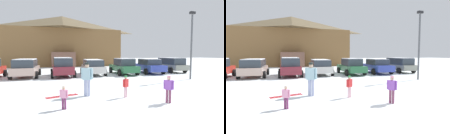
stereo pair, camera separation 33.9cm
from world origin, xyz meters
TOP-DOWN VIEW (x-y plane):
  - ground at (0.00, 0.00)m, footprint 160.00×160.00m
  - ski_lodge at (-1.81, 30.18)m, footprint 20.59×11.98m
  - parked_beige_suv at (-5.65, 13.19)m, footprint 2.28×4.26m
  - parked_maroon_van at (-2.50, 12.80)m, footprint 2.21×4.16m
  - parked_silver_wagon at (0.46, 13.17)m, footprint 2.33×4.31m
  - parked_green_coupe at (3.64, 12.79)m, footprint 2.11×4.60m
  - parked_blue_hatchback at (6.66, 12.93)m, footprint 2.40×4.89m
  - parked_grey_wagon at (9.73, 13.14)m, footprint 2.12×4.24m
  - skier_child_in_red_jacket at (0.07, 3.56)m, footprint 0.36×0.25m
  - skier_adult_in_blue_parka at (-1.64, 4.42)m, footprint 0.55×0.41m
  - skier_child_in_purple_jacket at (1.45, 2.12)m, footprint 0.30×0.36m
  - skier_child_in_pink_snowsuit at (-2.84, 2.59)m, footprint 0.30×0.21m
  - pair_of_skis at (-2.82, 4.71)m, footprint 1.60×0.71m
  - lamp_post at (7.54, 7.58)m, footprint 0.44×0.24m

SIDE VIEW (x-z plane):
  - ground at x=0.00m, z-range 0.00..0.00m
  - pair_of_skis at x=-2.82m, z-range -0.02..0.06m
  - skier_child_in_pink_snowsuit at x=-2.84m, z-range 0.06..0.95m
  - skier_child_in_red_jacket at x=0.07m, z-range 0.07..1.12m
  - skier_child_in_purple_jacket at x=1.45m, z-range 0.08..1.24m
  - parked_blue_hatchback at x=6.66m, z-range 0.02..1.60m
  - parked_green_coupe at x=3.64m, z-range 0.00..1.66m
  - parked_silver_wagon at x=0.46m, z-range 0.07..1.63m
  - parked_beige_suv at x=-5.65m, z-range 0.07..1.72m
  - parked_grey_wagon at x=9.73m, z-range 0.06..1.74m
  - skier_adult_in_blue_parka at x=-1.64m, z-range 0.11..1.78m
  - parked_maroon_van at x=-2.50m, z-range 0.06..1.83m
  - lamp_post at x=7.54m, z-range 0.35..5.87m
  - ski_lodge at x=-1.81m, z-range 0.06..9.18m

